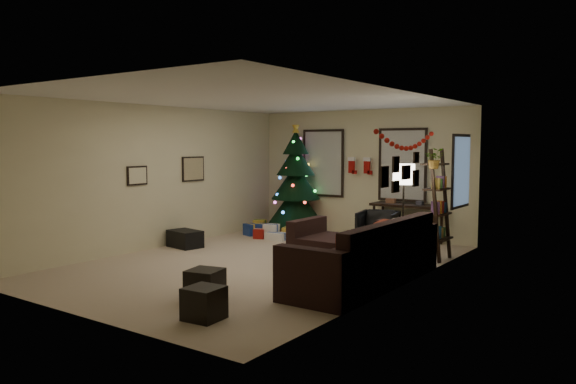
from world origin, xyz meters
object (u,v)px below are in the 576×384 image
Objects in this scene: desk at (407,209)px; desk_chair at (378,228)px; christmas_tree at (296,186)px; sofa at (357,258)px; bookshelf at (439,206)px.

desk_chair is (-0.32, -0.65, -0.34)m from desk.
sofa is (3.29, -3.20, -0.73)m from christmas_tree.
desk is (2.65, 0.08, -0.34)m from christmas_tree.
desk is 2.09× the size of desk_chair.
christmas_tree is 2.68m from desk.
desk_chair is (2.33, -0.57, -0.69)m from christmas_tree.
desk_chair is at bearing -13.73° from christmas_tree.
desk_chair is 0.36× the size of bookshelf.
desk is at bearing 131.24° from bookshelf.
desk is 0.80m from desk_chair.
bookshelf is at bearing -17.66° from christmas_tree.
christmas_tree reaches higher than desk_chair.
christmas_tree is at bearing 154.25° from desk_chair.
christmas_tree is 3.97m from bookshelf.
christmas_tree reaches higher than bookshelf.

